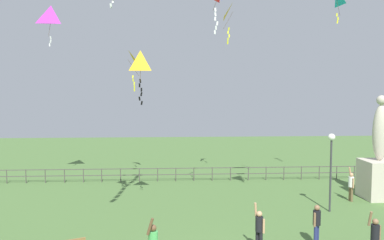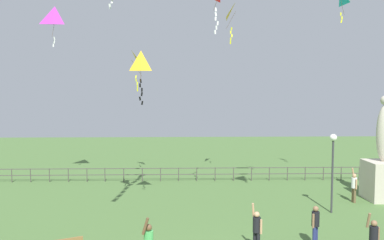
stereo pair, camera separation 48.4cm
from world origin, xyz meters
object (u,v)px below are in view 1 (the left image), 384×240
Objects in this scene: person_1 at (259,228)px; kite_8 at (140,64)px; kite_3 at (128,61)px; kite_7 at (233,13)px; person_2 at (351,185)px; person_6 at (375,237)px; statue_monument at (379,168)px; person_0 at (317,222)px; kite_4 at (51,18)px; lamppost at (331,154)px.

kite_8 is at bearing 133.99° from person_1.
person_1 is at bearing -61.79° from kite_3.
person_2 is at bearing -33.98° from kite_7.
kite_8 is at bearing 145.18° from person_6.
statue_monument reaches higher than person_6.
person_0 is 19.58m from kite_4.
kite_3 is 0.99× the size of kite_8.
lamppost reaches higher than person_1.
person_2 is 0.73× the size of kite_7.
statue_monument is 4.64m from lamppost.
statue_monument reaches higher than person_0.
kite_4 reaches higher than person_1.
kite_7 is (-3.37, 11.74, 10.34)m from person_6.
kite_7 is at bearing 155.67° from statue_monument.
statue_monument is at bearing 30.46° from lamppost.
kite_7 is at bearing 45.18° from kite_8.
kite_7 reaches higher than person_6.
person_0 is 0.61× the size of kite_8.
kite_3 is at bearing 101.41° from kite_8.
person_0 is (-6.21, -6.46, -0.85)m from statue_monument.
person_2 reaches higher than person_6.
person_6 is (3.99, -1.11, 0.00)m from person_1.
kite_4 reaches higher than statue_monument.
kite_4 is at bearing 141.53° from person_6.
kite_8 reaches higher than statue_monument.
person_6 is at bearing -110.27° from person_2.
kite_7 is at bearing 106.03° from person_6.
person_0 is (-2.35, -4.19, -2.04)m from lamppost.
kite_3 is (-13.00, 5.12, 7.29)m from person_2.
kite_3 reaches higher than kite_8.
statue_monument is at bearing -10.90° from kite_4.
person_6 is at bearing -98.08° from lamppost.
kite_4 is (-15.77, 6.05, 7.87)m from lamppost.
statue_monument is 12.98m from kite_7.
kite_3 is (-11.03, 6.88, 5.26)m from lamppost.
kite_4 reaches higher than kite_3.
person_1 is 0.99× the size of person_2.
person_2 is at bearing -164.83° from statue_monument.
statue_monument is 3.63× the size of person_0.
person_1 is at bearing -135.62° from lamppost.
kite_3 is at bearing 128.79° from person_6.
lamppost is at bearing -31.95° from kite_3.
statue_monument is at bearing 59.90° from person_6.
person_1 is 0.70× the size of kite_8.
kite_8 is (-8.89, 6.18, 6.64)m from person_6.
lamppost is at bearing -54.65° from kite_7.
person_0 is 2.23m from person_6.
person_0 is at bearing 133.05° from person_6.
statue_monument is 9.00m from person_0.
statue_monument is at bearing -17.18° from kite_3.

